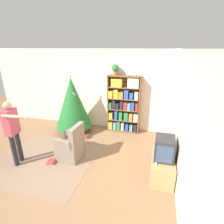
# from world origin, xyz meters

# --- Properties ---
(ground_plane) EXTENTS (14.00, 14.00, 0.00)m
(ground_plane) POSITION_xyz_m (0.00, 0.00, 0.00)
(ground_plane) COLOR #846042
(wall_back) EXTENTS (8.00, 0.10, 2.60)m
(wall_back) POSITION_xyz_m (0.00, 2.33, 1.30)
(wall_back) COLOR beige
(wall_back) RESTS_ON ground_plane
(wall_right) EXTENTS (0.10, 8.00, 2.60)m
(wall_right) POSITION_xyz_m (2.34, 0.00, 1.30)
(wall_right) COLOR beige
(wall_right) RESTS_ON ground_plane
(area_rug) EXTENTS (2.30, 2.17, 0.01)m
(area_rug) POSITION_xyz_m (-0.75, 0.01, 0.00)
(area_rug) COLOR #7F6651
(area_rug) RESTS_ON ground_plane
(bookshelf) EXTENTS (1.03, 0.28, 1.84)m
(bookshelf) POSITION_xyz_m (0.79, 2.12, 0.91)
(bookshelf) COLOR brown
(bookshelf) RESTS_ON ground_plane
(tv_stand) EXTENTS (0.47, 0.89, 0.48)m
(tv_stand) POSITION_xyz_m (2.04, 0.15, 0.24)
(tv_stand) COLOR tan
(tv_stand) RESTS_ON ground_plane
(television) EXTENTS (0.39, 0.47, 0.47)m
(television) POSITION_xyz_m (2.04, 0.14, 0.71)
(television) COLOR #28282D
(television) RESTS_ON tv_stand
(game_remote) EXTENTS (0.04, 0.12, 0.02)m
(game_remote) POSITION_xyz_m (1.89, -0.12, 0.49)
(game_remote) COLOR white
(game_remote) RESTS_ON tv_stand
(christmas_tree) EXTENTS (1.13, 1.13, 1.86)m
(christmas_tree) POSITION_xyz_m (-0.75, 1.61, 1.00)
(christmas_tree) COLOR #4C3323
(christmas_tree) RESTS_ON ground_plane
(armchair) EXTENTS (0.60, 0.59, 0.92)m
(armchair) POSITION_xyz_m (-0.16, 0.27, 0.32)
(armchair) COLOR #7A6B5B
(armchair) RESTS_ON ground_plane
(standing_person) EXTENTS (0.67, 0.47, 1.56)m
(standing_person) POSITION_xyz_m (-1.29, -0.25, 0.92)
(standing_person) COLOR #232328
(standing_person) RESTS_ON ground_plane
(potted_plant) EXTENTS (0.22, 0.22, 0.33)m
(potted_plant) POSITION_xyz_m (0.50, 2.12, 2.03)
(potted_plant) COLOR #935B38
(potted_plant) RESTS_ON bookshelf
(book_pile_near_tree) EXTENTS (0.21, 0.18, 0.09)m
(book_pile_near_tree) POSITION_xyz_m (-0.21, 1.33, 0.05)
(book_pile_near_tree) COLOR #843889
(book_pile_near_tree) RESTS_ON ground_plane
(book_pile_by_chair) EXTENTS (0.23, 0.19, 0.08)m
(book_pile_by_chair) POSITION_xyz_m (-0.54, -0.07, 0.04)
(book_pile_by_chair) COLOR #B22D28
(book_pile_by_chair) RESTS_ON ground_plane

